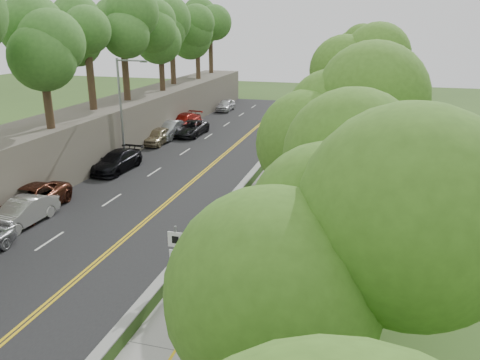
# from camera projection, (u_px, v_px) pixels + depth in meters

# --- Properties ---
(ground) EXTENTS (140.00, 140.00, 0.00)m
(ground) POSITION_uv_depth(u_px,v_px,m) (183.00, 260.00, 21.66)
(ground) COLOR #33511E
(ground) RESTS_ON ground
(road) EXTENTS (11.20, 66.00, 0.04)m
(road) POSITION_uv_depth(u_px,v_px,m) (192.00, 163.00, 36.74)
(road) COLOR black
(road) RESTS_ON ground
(sidewalk) EXTENTS (4.20, 66.00, 0.05)m
(sidewalk) POSITION_uv_depth(u_px,v_px,m) (292.00, 171.00, 34.69)
(sidewalk) COLOR gray
(sidewalk) RESTS_ON ground
(jersey_barrier) EXTENTS (0.42, 66.00, 0.60)m
(jersey_barrier) POSITION_uv_depth(u_px,v_px,m) (262.00, 165.00, 35.20)
(jersey_barrier) COLOR #66C02B
(jersey_barrier) RESTS_ON ground
(rock_embankment) EXTENTS (5.00, 66.00, 4.00)m
(rock_embankment) POSITION_uv_depth(u_px,v_px,m) (99.00, 132.00, 38.19)
(rock_embankment) COLOR #595147
(rock_embankment) RESTS_ON ground
(chainlink_fence) EXTENTS (0.04, 66.00, 2.00)m
(chainlink_fence) POSITION_uv_depth(u_px,v_px,m) (321.00, 161.00, 33.85)
(chainlink_fence) COLOR slate
(chainlink_fence) RESTS_ON ground
(trees_embankment) EXTENTS (6.40, 66.00, 13.00)m
(trees_embankment) POSITION_uv_depth(u_px,v_px,m) (94.00, 23.00, 35.37)
(trees_embankment) COLOR #437E2D
(trees_embankment) RESTS_ON rock_embankment
(trees_fenceside) EXTENTS (7.00, 66.00, 14.00)m
(trees_fenceside) POSITION_uv_depth(u_px,v_px,m) (361.00, 77.00, 31.34)
(trees_fenceside) COLOR #4E8427
(trees_fenceside) RESTS_ON ground
(streetlight) EXTENTS (2.52, 0.22, 8.00)m
(streetlight) POSITION_uv_depth(u_px,v_px,m) (123.00, 104.00, 35.66)
(streetlight) COLOR gray
(streetlight) RESTS_ON ground
(signpost) EXTENTS (0.62, 0.09, 3.10)m
(signpost) POSITION_uv_depth(u_px,v_px,m) (176.00, 254.00, 18.02)
(signpost) COLOR gray
(signpost) RESTS_ON sidewalk
(construction_barrel) EXTENTS (0.52, 0.52, 0.86)m
(construction_barrel) POSITION_uv_depth(u_px,v_px,m) (318.00, 163.00, 35.01)
(construction_barrel) COLOR #FF8E00
(construction_barrel) RESTS_ON sidewalk
(concrete_block) EXTENTS (1.37, 1.13, 0.81)m
(concrete_block) POSITION_uv_depth(u_px,v_px,m) (263.00, 243.00, 22.37)
(concrete_block) COLOR gray
(concrete_block) RESTS_ON sidewalk
(car_1) EXTENTS (1.68, 4.42, 1.44)m
(car_1) POSITION_uv_depth(u_px,v_px,m) (22.00, 213.00, 25.17)
(car_1) COLOR beige
(car_1) RESTS_ON road
(car_2) EXTENTS (3.15, 5.94, 1.59)m
(car_2) POSITION_uv_depth(u_px,v_px,m) (28.00, 201.00, 26.67)
(car_2) COLOR #4D2317
(car_2) RESTS_ON road
(car_3) EXTENTS (2.20, 5.07, 1.45)m
(car_3) POSITION_uv_depth(u_px,v_px,m) (117.00, 161.00, 34.58)
(car_3) COLOR black
(car_3) RESTS_ON road
(car_4) EXTENTS (1.74, 4.26, 1.45)m
(car_4) POSITION_uv_depth(u_px,v_px,m) (158.00, 136.00, 42.35)
(car_4) COLOR tan
(car_4) RESTS_ON road
(car_5) EXTENTS (1.79, 4.85, 1.59)m
(car_5) POSITION_uv_depth(u_px,v_px,m) (169.00, 130.00, 44.59)
(car_5) COLOR #9C9FA2
(car_5) RESTS_ON road
(car_6) EXTENTS (2.38, 5.06, 1.40)m
(car_6) POSITION_uv_depth(u_px,v_px,m) (191.00, 128.00, 45.65)
(car_6) COLOR black
(car_6) RESTS_ON road
(car_7) EXTENTS (2.77, 5.88, 1.66)m
(car_7) POSITION_uv_depth(u_px,v_px,m) (183.00, 122.00, 47.67)
(car_7) COLOR maroon
(car_7) RESTS_ON road
(car_8) EXTENTS (1.70, 4.17, 1.42)m
(car_8) POSITION_uv_depth(u_px,v_px,m) (226.00, 105.00, 58.63)
(car_8) COLOR silver
(car_8) RESTS_ON road
(painter_0) EXTENTS (0.81, 0.96, 1.67)m
(painter_0) POSITION_uv_depth(u_px,v_px,m) (230.00, 215.00, 24.51)
(painter_0) COLOR gold
(painter_0) RESTS_ON sidewalk
(painter_1) EXTENTS (0.62, 0.79, 1.92)m
(painter_1) POSITION_uv_depth(u_px,v_px,m) (205.00, 233.00, 22.06)
(painter_1) COLOR silver
(painter_1) RESTS_ON sidewalk
(painter_2) EXTENTS (0.75, 0.87, 1.54)m
(painter_2) POSITION_uv_depth(u_px,v_px,m) (218.00, 221.00, 23.95)
(painter_2) COLOR black
(painter_2) RESTS_ON sidewalk
(painter_3) EXTENTS (0.70, 1.09, 1.59)m
(painter_3) POSITION_uv_depth(u_px,v_px,m) (220.00, 218.00, 24.21)
(painter_3) COLOR brown
(painter_3) RESTS_ON sidewalk
(person_far) EXTENTS (0.99, 0.44, 1.67)m
(person_far) POSITION_uv_depth(u_px,v_px,m) (319.00, 130.00, 44.38)
(person_far) COLOR black
(person_far) RESTS_ON sidewalk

